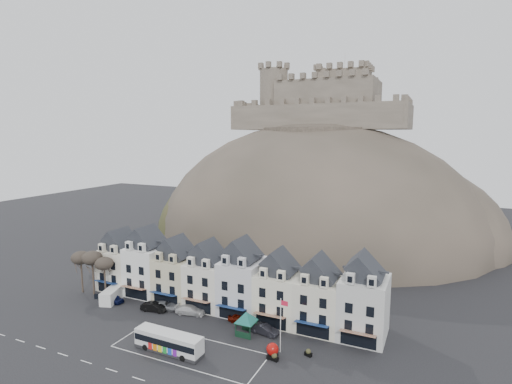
% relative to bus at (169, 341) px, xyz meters
% --- Properties ---
extents(ground, '(300.00, 300.00, 0.00)m').
position_rel_bus_xyz_m(ground, '(0.36, 0.22, -1.63)').
color(ground, black).
rests_on(ground, ground).
extents(coach_bay_markings, '(22.00, 7.50, 0.01)m').
position_rel_bus_xyz_m(coach_bay_markings, '(2.36, 1.47, -1.63)').
color(coach_bay_markings, silver).
rests_on(coach_bay_markings, ground).
extents(townhouse_terrace, '(54.40, 9.35, 11.80)m').
position_rel_bus_xyz_m(townhouse_terrace, '(0.51, 16.19, 3.67)').
color(townhouse_terrace, '#EEE7CE').
rests_on(townhouse_terrace, ground).
extents(castle_hill, '(100.00, 76.00, 68.00)m').
position_rel_bus_xyz_m(castle_hill, '(1.62, 69.17, -1.52)').
color(castle_hill, '#39342C').
rests_on(castle_hill, ground).
extents(castle, '(50.20, 22.20, 22.00)m').
position_rel_bus_xyz_m(castle, '(0.87, 76.15, 38.57)').
color(castle, brown).
rests_on(castle, ground).
extents(tree_left_far, '(3.61, 3.61, 8.24)m').
position_rel_bus_xyz_m(tree_left_far, '(-28.64, 10.72, 5.27)').
color(tree_left_far, '#352C22').
rests_on(tree_left_far, ground).
extents(tree_left_mid, '(3.78, 3.78, 8.64)m').
position_rel_bus_xyz_m(tree_left_mid, '(-25.64, 10.72, 5.61)').
color(tree_left_mid, '#352C22').
rests_on(tree_left_mid, ground).
extents(tree_left_near, '(3.43, 3.43, 7.84)m').
position_rel_bus_xyz_m(tree_left_near, '(-22.64, 10.72, 4.93)').
color(tree_left_near, '#352C22').
rests_on(tree_left_near, ground).
extents(bus, '(10.47, 2.60, 2.94)m').
position_rel_bus_xyz_m(bus, '(0.00, 0.00, 0.00)').
color(bus, '#262628').
rests_on(bus, ground).
extents(bus_shelter, '(5.86, 5.86, 3.72)m').
position_rel_bus_xyz_m(bus_shelter, '(7.80, 8.97, 1.26)').
color(bus_shelter, black).
rests_on(bus_shelter, ground).
extents(red_buoy, '(1.71, 1.71, 2.11)m').
position_rel_bus_xyz_m(red_buoy, '(13.89, 4.72, -0.55)').
color(red_buoy, black).
rests_on(red_buoy, ground).
extents(flagpole, '(1.16, 0.17, 7.99)m').
position_rel_bus_xyz_m(flagpole, '(14.45, 6.51, 2.94)').
color(flagpole, silver).
rests_on(flagpole, ground).
extents(white_van, '(3.68, 5.59, 2.35)m').
position_rel_bus_xyz_m(white_van, '(-20.18, 9.72, -0.45)').
color(white_van, white).
rests_on(white_van, ground).
extents(planter_west, '(1.18, 0.77, 1.11)m').
position_rel_bus_xyz_m(planter_west, '(14.40, 4.18, -1.10)').
color(planter_west, black).
rests_on(planter_west, ground).
extents(planter_east, '(1.16, 0.85, 1.04)m').
position_rel_bus_xyz_m(planter_east, '(18.26, 7.22, -1.13)').
color(planter_east, black).
rests_on(planter_east, ground).
extents(car_navy, '(4.50, 2.44, 1.45)m').
position_rel_bus_xyz_m(car_navy, '(-19.64, 9.72, -0.90)').
color(car_navy, '#0B1037').
rests_on(car_navy, ground).
extents(car_black, '(4.85, 2.30, 1.54)m').
position_rel_bus_xyz_m(car_black, '(-10.44, 9.72, -0.86)').
color(car_black, black).
rests_on(car_black, ground).
extents(car_silver, '(5.23, 3.33, 1.36)m').
position_rel_bus_xyz_m(car_silver, '(-9.24, 11.03, -0.95)').
color(car_silver, gray).
rests_on(car_silver, ground).
extents(car_white, '(5.51, 3.07, 1.51)m').
position_rel_bus_xyz_m(car_white, '(-4.02, 11.35, -0.87)').
color(car_white, silver).
rests_on(car_white, ground).
extents(car_maroon, '(4.23, 2.00, 1.40)m').
position_rel_bus_xyz_m(car_maroon, '(5.16, 12.22, -0.93)').
color(car_maroon, '#4E0D04').
rests_on(car_maroon, ground).
extents(car_charcoal, '(4.84, 2.22, 1.54)m').
position_rel_bus_xyz_m(car_charcoal, '(10.21, 10.33, -0.86)').
color(car_charcoal, black).
rests_on(car_charcoal, ground).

